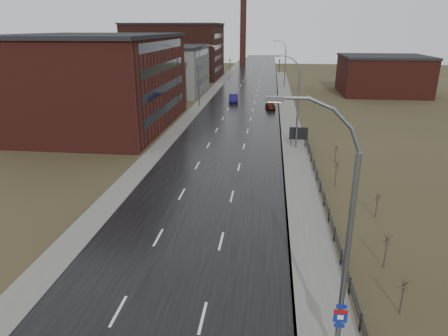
% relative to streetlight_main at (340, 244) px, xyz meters
% --- Properties ---
extents(road, '(14.00, 300.00, 0.06)m').
position_rel_streetlight_main_xyz_m(road, '(-8.47, 58.00, -6.03)').
color(road, black).
rests_on(road, ground).
extents(sidewalk_right, '(3.20, 180.00, 0.18)m').
position_rel_streetlight_main_xyz_m(sidewalk_right, '(0.13, 33.00, -5.97)').
color(sidewalk_right, '#595651').
rests_on(sidewalk_right, ground).
extents(curb_right, '(0.16, 180.00, 0.18)m').
position_rel_streetlight_main_xyz_m(curb_right, '(-1.39, 33.00, -5.97)').
color(curb_right, slate).
rests_on(curb_right, ground).
extents(sidewalk_left, '(2.40, 260.00, 0.12)m').
position_rel_streetlight_main_xyz_m(sidewalk_left, '(-16.67, 58.00, -6.00)').
color(sidewalk_left, '#595651').
rests_on(sidewalk_left, ground).
extents(warehouse_near, '(22.44, 28.56, 13.50)m').
position_rel_streetlight_main_xyz_m(warehouse_near, '(-29.46, 43.00, 0.70)').
color(warehouse_near, '#471914').
rests_on(warehouse_near, ground).
extents(warehouse_mid, '(16.32, 20.40, 10.50)m').
position_rel_streetlight_main_xyz_m(warehouse_mid, '(-26.46, 76.00, -0.80)').
color(warehouse_mid, slate).
rests_on(warehouse_mid, ground).
extents(warehouse_far, '(26.52, 24.48, 15.50)m').
position_rel_streetlight_main_xyz_m(warehouse_far, '(-31.47, 106.00, 1.70)').
color(warehouse_far, '#331611').
rests_on(warehouse_far, ground).
extents(building_right, '(18.36, 16.32, 8.50)m').
position_rel_streetlight_main_xyz_m(building_right, '(21.83, 80.00, -1.80)').
color(building_right, '#471914').
rests_on(building_right, ground).
extents(smokestack, '(2.70, 2.70, 30.70)m').
position_rel_streetlight_main_xyz_m(smokestack, '(-14.47, 148.00, 9.44)').
color(smokestack, '#331611').
rests_on(smokestack, ground).
extents(streetlight_main, '(3.91, 0.29, 12.11)m').
position_rel_streetlight_main_xyz_m(streetlight_main, '(0.00, 0.00, 0.00)').
color(streetlight_main, slate).
rests_on(streetlight_main, ground).
extents(streetlight_right_mid, '(3.36, 0.28, 11.35)m').
position_rel_streetlight_main_xyz_m(streetlight_right_mid, '(0.03, 34.00, -0.22)').
color(streetlight_right_mid, slate).
rests_on(streetlight_right_mid, ground).
extents(streetlight_left, '(3.36, 0.28, 11.35)m').
position_rel_streetlight_main_xyz_m(streetlight_left, '(-16.17, 60.00, -0.22)').
color(streetlight_left, slate).
rests_on(streetlight_left, ground).
extents(streetlight_right_far, '(3.36, 0.28, 11.35)m').
position_rel_streetlight_main_xyz_m(streetlight_right_far, '(0.03, 88.00, -0.22)').
color(streetlight_right_far, slate).
rests_on(streetlight_right_far, ground).
extents(guardrail, '(0.10, 53.05, 1.10)m').
position_rel_streetlight_main_xyz_m(guardrail, '(1.83, 16.32, -5.35)').
color(guardrail, black).
rests_on(guardrail, ground).
extents(shrub_b, '(0.51, 0.54, 2.13)m').
position_rel_streetlight_main_xyz_m(shrub_b, '(4.24, 3.64, -4.93)').
color(shrub_b, '#382D23').
rests_on(shrub_b, ground).
extents(shrub_c, '(0.56, 0.59, 2.36)m').
position_rel_streetlight_main_xyz_m(shrub_c, '(4.50, 8.03, -4.81)').
color(shrub_c, '#382D23').
rests_on(shrub_c, ground).
extents(shrub_d, '(0.50, 0.53, 2.11)m').
position_rel_streetlight_main_xyz_m(shrub_d, '(5.70, 15.31, -4.94)').
color(shrub_d, '#382D23').
rests_on(shrub_d, ground).
extents(shrub_e, '(0.62, 0.65, 2.63)m').
position_rel_streetlight_main_xyz_m(shrub_e, '(3.39, 21.60, -4.66)').
color(shrub_e, '#382D23').
rests_on(shrub_e, ground).
extents(shrub_f, '(0.49, 0.51, 2.05)m').
position_rel_streetlight_main_xyz_m(shrub_f, '(4.44, 28.87, -4.97)').
color(shrub_f, '#382D23').
rests_on(shrub_f, ground).
extents(billboard, '(2.30, 0.17, 2.62)m').
position_rel_streetlight_main_xyz_m(billboard, '(0.63, 34.52, -4.30)').
color(billboard, black).
rests_on(billboard, ground).
extents(traffic_light_left, '(0.58, 2.73, 5.30)m').
position_rel_streetlight_main_xyz_m(traffic_light_left, '(-16.47, 118.00, -1.46)').
color(traffic_light_left, black).
rests_on(traffic_light_left, ground).
extents(traffic_light_right, '(0.58, 2.73, 5.30)m').
position_rel_streetlight_main_xyz_m(traffic_light_right, '(-0.47, 118.00, -1.46)').
color(traffic_light_right, black).
rests_on(traffic_light_right, ground).
extents(car_near, '(2.33, 5.07, 1.61)m').
position_rel_streetlight_main_xyz_m(car_near, '(-10.46, 65.36, -5.25)').
color(car_near, '#130E47').
rests_on(car_near, ground).
extents(car_far, '(2.10, 4.26, 1.40)m').
position_rel_streetlight_main_xyz_m(car_far, '(-2.97, 59.19, -5.36)').
color(car_far, '#41160A').
rests_on(car_far, ground).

